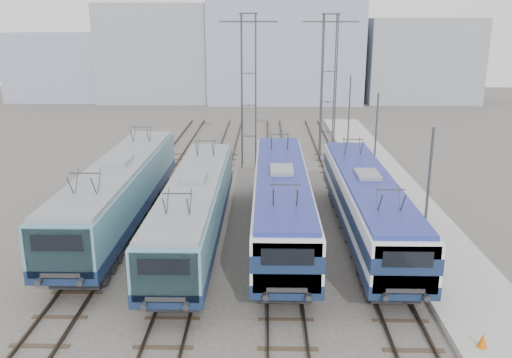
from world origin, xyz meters
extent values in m
plane|color=#514C47|center=(0.00, 0.00, 0.00)|extent=(160.00, 160.00, 0.00)
cube|color=#9E9E99|center=(10.20, 8.00, 0.15)|extent=(4.00, 70.00, 0.30)
cube|color=#142446|center=(-6.75, 7.93, 1.44)|extent=(2.98, 18.84, 0.63)
cube|color=teal|center=(-6.75, 7.93, 2.69)|extent=(2.93, 18.84, 1.88)
cube|color=teal|center=(-6.75, -1.13, 2.50)|extent=(2.70, 0.73, 2.13)
cube|color=gray|center=(-6.75, 7.93, 3.74)|extent=(2.70, 18.08, 0.21)
cube|color=#262628|center=(-6.75, 1.65, 0.65)|extent=(2.20, 3.77, 0.71)
cube|color=#262628|center=(-6.75, 14.20, 0.65)|extent=(2.20, 3.77, 0.71)
cube|color=#142446|center=(-2.25, 5.60, 1.35)|extent=(2.78, 17.52, 0.58)
cube|color=teal|center=(-2.25, 5.60, 2.52)|extent=(2.73, 17.52, 1.75)
cube|color=teal|center=(-2.25, -2.81, 2.34)|extent=(2.51, 0.68, 1.99)
cube|color=gray|center=(-2.25, 5.60, 3.49)|extent=(2.51, 16.82, 0.19)
cube|color=#262628|center=(-2.25, -0.24, 0.62)|extent=(2.04, 3.50, 0.66)
cube|color=#262628|center=(-2.25, 11.44, 0.62)|extent=(2.04, 3.50, 0.66)
cube|color=#142446|center=(2.25, 6.66, 1.39)|extent=(2.88, 18.18, 0.61)
cube|color=white|center=(2.25, 6.66, 2.60)|extent=(2.83, 18.18, 1.82)
cube|color=#142446|center=(2.25, 6.66, 2.55)|extent=(2.87, 18.20, 0.71)
cube|color=white|center=(2.25, -2.08, 2.42)|extent=(2.60, 0.71, 2.06)
cube|color=navy|center=(2.25, 6.66, 3.61)|extent=(2.60, 17.46, 0.20)
cube|color=#262628|center=(2.25, 0.59, 0.63)|extent=(2.12, 3.64, 0.68)
cube|color=#262628|center=(2.25, 12.72, 0.63)|extent=(2.12, 3.64, 0.68)
cube|color=#142446|center=(6.75, 6.39, 1.34)|extent=(2.76, 17.40, 0.58)
cube|color=white|center=(6.75, 6.39, 2.50)|extent=(2.71, 17.40, 1.74)
cube|color=#142446|center=(6.75, 6.39, 2.45)|extent=(2.75, 17.42, 0.68)
cube|color=white|center=(6.75, -1.97, 2.33)|extent=(2.49, 0.68, 1.97)
cube|color=navy|center=(6.75, 6.39, 3.47)|extent=(2.49, 16.70, 0.19)
cube|color=#262628|center=(6.75, 0.59, 0.61)|extent=(2.03, 3.48, 0.65)
cube|color=#262628|center=(6.75, 12.19, 0.61)|extent=(2.03, 3.48, 0.65)
cylinder|color=#3F4247|center=(-0.55, 21.45, 6.00)|extent=(0.10, 0.10, 12.00)
cylinder|color=#3F4247|center=(0.55, 21.45, 6.00)|extent=(0.10, 0.10, 12.00)
cylinder|color=#3F4247|center=(-0.55, 22.55, 6.00)|extent=(0.10, 0.10, 12.00)
cylinder|color=#3F4247|center=(0.55, 22.55, 6.00)|extent=(0.10, 0.10, 12.00)
cube|color=#3F4247|center=(0.00, 22.00, 11.40)|extent=(4.50, 0.12, 0.12)
cylinder|color=#3F4247|center=(5.95, 23.45, 6.00)|extent=(0.10, 0.10, 12.00)
cylinder|color=#3F4247|center=(7.05, 23.45, 6.00)|extent=(0.10, 0.10, 12.00)
cylinder|color=#3F4247|center=(5.95, 24.55, 6.00)|extent=(0.10, 0.10, 12.00)
cylinder|color=#3F4247|center=(7.05, 24.55, 6.00)|extent=(0.10, 0.10, 12.00)
cube|color=#3F4247|center=(6.50, 24.00, 11.40)|extent=(4.50, 0.12, 0.12)
cylinder|color=#3F4247|center=(8.60, 2.00, 3.50)|extent=(0.12, 0.12, 7.00)
cylinder|color=#3F4247|center=(8.60, 14.00, 3.50)|extent=(0.12, 0.12, 7.00)
cylinder|color=#3F4247|center=(8.60, 26.00, 3.50)|extent=(0.12, 0.12, 7.00)
cone|color=#D05E08|center=(9.07, -4.18, 0.57)|extent=(0.35, 0.35, 0.54)
cube|color=#8D969E|center=(-14.00, 62.00, 7.00)|extent=(18.00, 12.00, 14.00)
cube|color=#9299B4|center=(4.00, 62.00, 9.00)|extent=(22.00, 14.00, 18.00)
cube|color=#8D969E|center=(24.00, 62.00, 6.00)|extent=(16.00, 12.00, 12.00)
cube|color=#9299B4|center=(-30.00, 62.00, 5.00)|extent=(14.00, 10.00, 10.00)
camera|label=1|loc=(1.46, -21.00, 11.25)|focal=38.00mm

